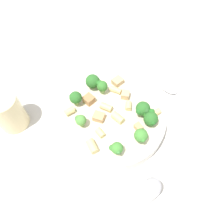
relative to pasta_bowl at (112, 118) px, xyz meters
The scene contains 26 objects.
ground_plane 0.02m from the pasta_bowl, ahead, with size 2.00×2.00×0.00m, color beige.
pasta_bowl is the anchor object (origin of this frame).
broccoli_floret_0 0.08m from the pasta_bowl, 70.02° to the left, with size 0.02×0.02×0.03m.
broccoli_floret_1 0.09m from the pasta_bowl, 146.74° to the right, with size 0.03×0.03×0.03m.
broccoli_floret_2 0.08m from the pasta_bowl, 131.67° to the right, with size 0.03×0.04×0.04m.
broccoli_floret_3 0.10m from the pasta_bowl, behind, with size 0.03×0.03×0.04m.
broccoli_floret_4 0.08m from the pasta_bowl, 22.02° to the right, with size 0.03×0.03×0.04m.
broccoli_floret_5 0.10m from the pasta_bowl, 12.84° to the right, with size 0.04×0.03×0.04m.
broccoli_floret_6 0.10m from the pasta_bowl, 143.30° to the left, with size 0.03×0.03×0.03m.
broccoli_floret_7 0.10m from the pasta_bowl, 28.10° to the left, with size 0.03×0.03×0.04m.
rigatoni_0 0.07m from the pasta_bowl, 49.93° to the right, with size 0.01×0.01×0.03m, color #E0C67F.
rigatoni_1 0.10m from the pasta_bowl, 45.33° to the left, with size 0.02×0.02×0.02m, color #E0C67F.
rigatoni_2 0.09m from the pasta_bowl, 111.50° to the left, with size 0.02×0.02×0.03m, color #E0C67F.
rigatoni_3 0.05m from the pasta_bowl, 105.90° to the right, with size 0.01×0.01×0.02m, color #E0C67F.
rigatoni_4 0.10m from the pasta_bowl, 132.06° to the right, with size 0.01×0.01×0.03m, color #E0C67F.
rigatoni_5 0.06m from the pasta_bowl, 111.35° to the left, with size 0.01×0.01×0.02m, color #E0C67F.
rigatoni_6 0.03m from the pasta_bowl, behind, with size 0.02×0.02×0.03m, color #E0C67F.
rigatoni_7 0.03m from the pasta_bowl, ahead, with size 0.02×0.02×0.03m, color #E0C67F.
chicken_chunk_0 0.06m from the pasta_bowl, 75.00° to the right, with size 0.02×0.02×0.02m, color tan.
chicken_chunk_1 0.04m from the pasta_bowl, 68.91° to the left, with size 0.02×0.02×0.02m, color tan.
chicken_chunk_2 0.07m from the pasta_bowl, 165.30° to the right, with size 0.02×0.01×0.01m, color tan.
chicken_chunk_3 0.07m from the pasta_bowl, 14.34° to the left, with size 0.02×0.02×0.02m, color #A87A4C.
chicken_chunk_4 0.10m from the pasta_bowl, 51.07° to the right, with size 0.03×0.02×0.01m, color tan.
drinking_glass 0.24m from the pasta_bowl, 47.56° to the left, with size 0.07×0.07×0.09m.
pepper_shaker 0.19m from the pasta_bowl, 159.72° to the left, with size 0.03×0.03×0.10m.
spoon 0.19m from the pasta_bowl, 89.81° to the right, with size 0.18×0.04×0.01m.
Camera 1 is at (-0.19, 0.18, 0.46)m, focal length 35.00 mm.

